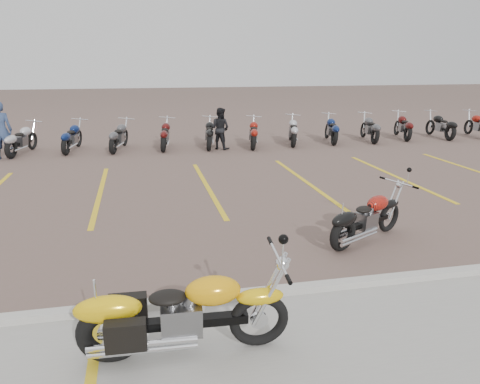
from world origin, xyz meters
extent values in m
plane|color=brown|center=(0.00, 0.00, 0.00)|extent=(100.00, 100.00, 0.00)
cube|color=#ADAAA3|center=(0.00, -2.00, 0.06)|extent=(60.00, 0.18, 0.12)
torus|color=black|center=(-0.46, -3.11, 0.34)|extent=(0.69, 0.15, 0.68)
torus|color=black|center=(-2.09, -3.04, 0.34)|extent=(0.73, 0.21, 0.73)
cube|color=black|center=(-1.28, -3.07, 0.40)|extent=(1.37, 0.19, 0.11)
cube|color=slate|center=(-1.33, -3.07, 0.46)|extent=(0.46, 0.34, 0.36)
ellipsoid|color=#E99E0C|center=(-0.98, -3.09, 0.78)|extent=(0.62, 0.36, 0.32)
ellipsoid|color=black|center=(-1.47, -3.07, 0.74)|extent=(0.42, 0.29, 0.13)
torus|color=black|center=(2.88, -0.04, 0.29)|extent=(0.56, 0.36, 0.58)
torus|color=black|center=(1.65, -0.69, 0.29)|extent=(0.62, 0.42, 0.62)
cube|color=black|center=(2.26, -0.36, 0.34)|extent=(1.08, 0.64, 0.09)
cube|color=slate|center=(2.22, -0.38, 0.40)|extent=(0.46, 0.41, 0.31)
ellipsoid|color=black|center=(2.49, -0.24, 0.66)|extent=(0.59, 0.50, 0.27)
ellipsoid|color=black|center=(2.12, -0.44, 0.63)|extent=(0.42, 0.37, 0.11)
imported|color=navy|center=(-6.11, 9.02, 0.96)|extent=(0.72, 0.49, 1.92)
imported|color=black|center=(1.27, 9.26, 0.76)|extent=(0.94, 0.92, 1.52)
camera|label=1|loc=(-1.67, -7.68, 3.19)|focal=35.00mm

